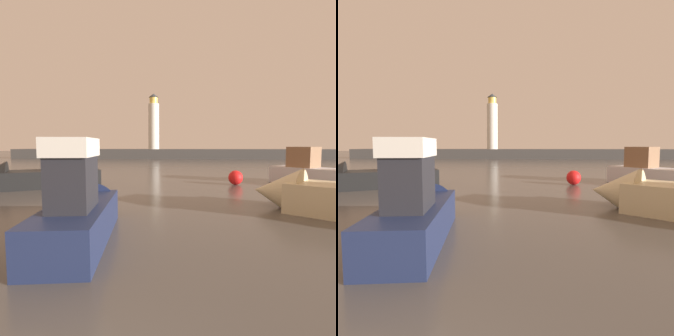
{
  "view_description": "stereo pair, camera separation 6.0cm",
  "coord_description": "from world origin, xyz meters",
  "views": [
    {
      "loc": [
        1.42,
        -1.56,
        2.98
      ],
      "look_at": [
        -0.08,
        18.79,
        1.3
      ],
      "focal_mm": 29.45,
      "sensor_mm": 36.0,
      "label": 1
    },
    {
      "loc": [
        1.48,
        -1.56,
        2.98
      ],
      "look_at": [
        -0.08,
        18.79,
        1.3
      ],
      "focal_mm": 29.45,
      "sensor_mm": 36.0,
      "label": 2
    }
  ],
  "objects": [
    {
      "name": "ground_plane",
      "position": [
        0.0,
        30.51,
        0.0
      ],
      "size": [
        220.0,
        220.0,
        0.0
      ],
      "primitive_type": "plane",
      "color": "#4C4742"
    },
    {
      "name": "breakwater",
      "position": [
        0.0,
        61.01,
        1.06
      ],
      "size": [
        77.6,
        5.77,
        2.12
      ],
      "primitive_type": "cube",
      "color": "#423F3D",
      "rests_on": "ground_plane"
    },
    {
      "name": "lighthouse",
      "position": [
        -6.42,
        61.01,
        8.01
      ],
      "size": [
        2.42,
        2.42,
        12.44
      ],
      "color": "silver",
      "rests_on": "breakwater"
    },
    {
      "name": "motorboat_0",
      "position": [
        11.47,
        19.2,
        0.89
      ],
      "size": [
        6.63,
        7.27,
        3.24
      ],
      "color": "silver",
      "rests_on": "ground_plane"
    },
    {
      "name": "motorboat_1",
      "position": [
        -9.59,
        16.87,
        0.75
      ],
      "size": [
        8.64,
        6.18,
        2.92
      ],
      "color": "black",
      "rests_on": "ground_plane"
    },
    {
      "name": "motorboat_3",
      "position": [
        -2.03,
        7.2,
        0.93
      ],
      "size": [
        2.66,
        6.83,
        3.39
      ],
      "color": "#1E284C",
      "rests_on": "ground_plane"
    },
    {
      "name": "mooring_buoy",
      "position": [
        5.0,
        19.43,
        0.54
      ],
      "size": [
        1.09,
        1.09,
        1.09
      ],
      "primitive_type": "sphere",
      "color": "red",
      "rests_on": "ground_plane"
    }
  ]
}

